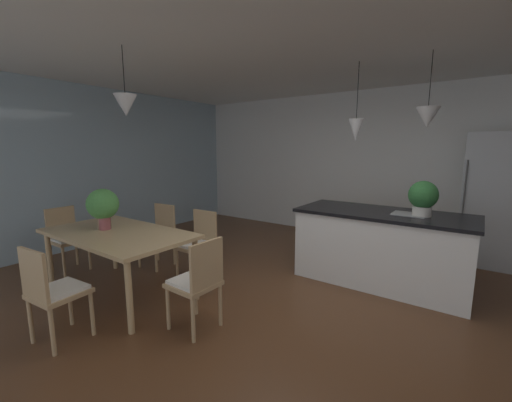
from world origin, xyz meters
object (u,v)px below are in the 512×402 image
chair_far_left (159,233)px  kitchen_island (381,246)px  potted_plant_on_island (423,197)px  vase_on_dining_table (104,221)px  chair_window_end (67,237)px  chair_far_right (199,242)px  chair_kitchen_end (197,281)px  refrigerator (492,200)px  chair_near_right (53,291)px  dining_table (118,238)px  potted_plant_on_table (103,205)px

chair_far_left → kitchen_island: size_ratio=0.43×
kitchen_island → potted_plant_on_island: (0.42, 0.00, 0.66)m
chair_far_left → vase_on_dining_table: size_ratio=4.19×
chair_window_end → potted_plant_on_island: size_ratio=2.15×
potted_plant_on_island → chair_far_right: bearing=-152.4°
chair_kitchen_end → chair_far_right: size_ratio=1.00×
chair_far_right → refrigerator: 4.16m
chair_window_end → chair_far_left: bearing=45.1°
chair_near_right → chair_window_end: bearing=152.8°
vase_on_dining_table → chair_kitchen_end: bearing=0.7°
refrigerator → dining_table: bearing=-133.1°
chair_kitchen_end → chair_far_left: size_ratio=1.00×
chair_kitchen_end → dining_table: bearing=179.9°
chair_kitchen_end → kitchen_island: size_ratio=0.43×
potted_plant_on_island → vase_on_dining_table: (-2.98, -2.11, -0.28)m
chair_far_right → chair_near_right: (0.01, -1.71, 0.00)m
dining_table → refrigerator: refrigerator is taller
chair_near_right → chair_far_left: bearing=115.3°
potted_plant_on_island → potted_plant_on_table: size_ratio=0.86×
chair_near_right → kitchen_island: 3.53m
dining_table → chair_far_right: size_ratio=2.04×
kitchen_island → potted_plant_on_table: 3.38m
chair_window_end → potted_plant_on_table: size_ratio=1.85×
chair_far_right → refrigerator: (3.04, 2.81, 0.47)m
chair_far_left → refrigerator: 4.78m
chair_near_right → chair_far_left: size_ratio=1.00×
refrigerator → potted_plant_on_table: (-3.67, -3.68, 0.08)m
dining_table → kitchen_island: bearing=41.7°
chair_window_end → refrigerator: refrigerator is taller
dining_table → kitchen_island: 3.15m
potted_plant_on_table → potted_plant_on_island: bearing=35.1°
chair_far_right → potted_plant_on_table: size_ratio=1.85×
refrigerator → potted_plant_on_island: size_ratio=4.66×
chair_kitchen_end → chair_far_right: same height
kitchen_island → potted_plant_on_island: potted_plant_on_island is taller
chair_kitchen_end → chair_far_right: 1.22m
chair_window_end → kitchen_island: (3.60, 2.09, -0.01)m
potted_plant_on_island → potted_plant_on_table: potted_plant_on_island is taller
kitchen_island → potted_plant_on_table: bearing=-140.8°
potted_plant_on_table → chair_near_right: bearing=-52.6°
chair_far_left → potted_plant_on_island: bearing=21.3°
refrigerator → chair_near_right: bearing=-123.8°
dining_table → vase_on_dining_table: 0.28m
kitchen_island → potted_plant_on_island: 0.78m
chair_window_end → potted_plant_on_island: potted_plant_on_island is taller
dining_table → potted_plant_on_island: (2.76, 2.09, 0.45)m
chair_far_right → vase_on_dining_table: vase_on_dining_table is taller
dining_table → chair_near_right: (0.40, -0.86, -0.20)m
vase_on_dining_table → chair_far_right: bearing=54.8°
kitchen_island → chair_kitchen_end: bearing=-117.4°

